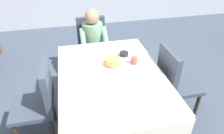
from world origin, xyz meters
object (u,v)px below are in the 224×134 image
at_px(chair_diner, 92,43).
at_px(cup_coffee, 134,60).
at_px(plate_breakfast, 112,65).
at_px(knife_right_of_plate, 129,64).
at_px(chair_right_side, 174,80).
at_px(fork_left_of_plate, 96,68).
at_px(chair_left_side, 40,99).
at_px(diner_person, 93,40).
at_px(spoon_near_edge, 120,82).
at_px(breakfast_stack, 112,62).
at_px(dining_table_main, 111,80).
at_px(bowl_butter, 124,54).

relative_size(chair_diner, cup_coffee, 8.23).
relative_size(plate_breakfast, knife_right_of_plate, 1.40).
relative_size(chair_right_side, fork_left_of_plate, 5.17).
height_order(chair_diner, chair_left_side, same).
bearing_deg(diner_person, fork_left_of_plate, 83.66).
distance_m(chair_right_side, spoon_near_edge, 0.76).
bearing_deg(fork_left_of_plate, chair_left_side, 100.54).
height_order(plate_breakfast, knife_right_of_plate, plate_breakfast).
xyz_separation_m(chair_diner, diner_person, (-0.00, -0.16, 0.14)).
bearing_deg(cup_coffee, chair_diner, 108.60).
relative_size(diner_person, breakfast_stack, 5.88).
bearing_deg(dining_table_main, chair_left_side, 180.00).
bearing_deg(chair_left_side, chair_diner, -31.75).
height_order(bowl_butter, knife_right_of_plate, bowl_butter).
xyz_separation_m(chair_right_side, spoon_near_edge, (-0.71, -0.17, 0.21)).
distance_m(chair_right_side, cup_coffee, 0.55).
bearing_deg(chair_left_side, chair_right_side, -90.00).
bearing_deg(dining_table_main, chair_diner, 92.29).
relative_size(bowl_butter, spoon_near_edge, 0.73).
height_order(dining_table_main, plate_breakfast, plate_breakfast).
xyz_separation_m(diner_person, bowl_butter, (0.29, -0.68, 0.09)).
bearing_deg(knife_right_of_plate, diner_person, 12.69).
bearing_deg(knife_right_of_plate, fork_left_of_plate, 85.13).
bearing_deg(plate_breakfast, spoon_near_edge, -87.88).
xyz_separation_m(knife_right_of_plate, spoon_near_edge, (-0.18, -0.30, 0.00)).
bearing_deg(bowl_butter, plate_breakfast, -135.19).
bearing_deg(breakfast_stack, dining_table_main, -107.97).
bearing_deg(fork_left_of_plate, spoon_near_edge, -146.45).
xyz_separation_m(fork_left_of_plate, spoon_near_edge, (0.20, -0.30, 0.00)).
height_order(cup_coffee, bowl_butter, cup_coffee).
bearing_deg(chair_right_side, fork_left_of_plate, -97.75).
xyz_separation_m(chair_left_side, cup_coffee, (1.07, 0.13, 0.25)).
distance_m(plate_breakfast, breakfast_stack, 0.04).
bearing_deg(diner_person, spoon_near_edge, 94.96).
bearing_deg(fork_left_of_plate, diner_person, -7.08).
bearing_deg(fork_left_of_plate, breakfast_stack, -84.64).
bearing_deg(spoon_near_edge, chair_left_side, 175.78).
xyz_separation_m(chair_left_side, bowl_butter, (1.01, 0.34, 0.23)).
relative_size(dining_table_main, breakfast_stack, 8.01).
bearing_deg(chair_right_side, breakfast_stack, -101.35).
distance_m(chair_diner, spoon_near_edge, 1.36).
relative_size(chair_right_side, bowl_butter, 8.45).
distance_m(diner_person, bowl_butter, 0.74).
distance_m(dining_table_main, bowl_butter, 0.43).
distance_m(bowl_butter, fork_left_of_plate, 0.44).
bearing_deg(bowl_butter, chair_left_side, -161.50).
height_order(dining_table_main, knife_right_of_plate, knife_right_of_plate).
xyz_separation_m(chair_diner, fork_left_of_plate, (-0.10, -1.04, 0.21)).
bearing_deg(spoon_near_edge, bowl_butter, 77.73).
distance_m(dining_table_main, fork_left_of_plate, 0.21).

